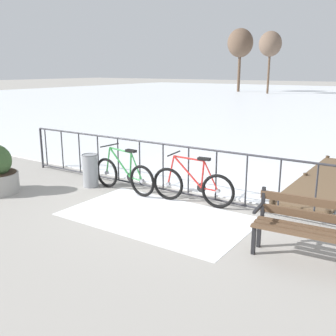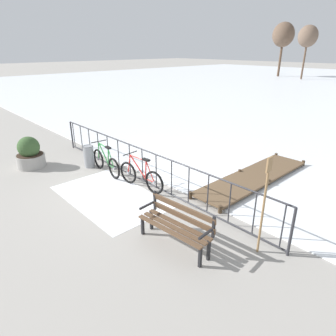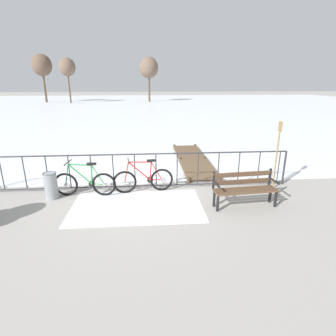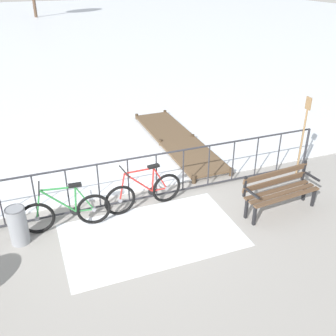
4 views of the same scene
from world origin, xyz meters
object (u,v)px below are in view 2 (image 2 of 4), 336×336
at_px(bicycle_near_railing, 106,162).
at_px(bicycle_second, 141,176).
at_px(trash_bin, 89,156).
at_px(oar_upright, 264,200).
at_px(park_bench, 177,222).
at_px(planter_with_shrub, 30,154).

bearing_deg(bicycle_near_railing, bicycle_second, 5.15).
height_order(bicycle_second, trash_bin, bicycle_second).
relative_size(bicycle_second, trash_bin, 2.33).
relative_size(bicycle_near_railing, oar_upright, 0.86).
height_order(bicycle_near_railing, trash_bin, bicycle_near_railing).
relative_size(bicycle_near_railing, park_bench, 1.05).
distance_m(planter_with_shrub, oar_upright, 7.79).
bearing_deg(bicycle_second, oar_upright, -0.97).
height_order(bicycle_near_railing, park_bench, bicycle_near_railing).
bearing_deg(planter_with_shrub, trash_bin, 47.26).
relative_size(bicycle_second, park_bench, 1.04).
bearing_deg(park_bench, planter_with_shrub, -174.21).
bearing_deg(trash_bin, bicycle_second, 6.15).
bearing_deg(planter_with_shrub, park_bench, 5.79).
height_order(planter_with_shrub, oar_upright, oar_upright).
relative_size(bicycle_near_railing, trash_bin, 2.34).
distance_m(planter_with_shrub, trash_bin, 1.95).
height_order(bicycle_near_railing, planter_with_shrub, planter_with_shrub).
bearing_deg(park_bench, bicycle_second, 157.35).
relative_size(park_bench, planter_with_shrub, 1.57).
bearing_deg(trash_bin, bicycle_near_railing, 7.99).
xyz_separation_m(bicycle_second, park_bench, (2.54, -1.06, 0.14)).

